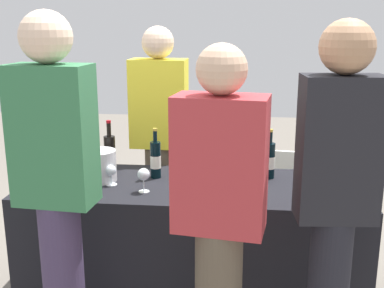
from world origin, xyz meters
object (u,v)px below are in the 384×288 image
object	(u,v)px
wine_bottle_0	(66,159)
server_pouring	(159,135)
wine_glass_1	(144,175)
wine_bottle_5	(270,160)
wine_bottle_1	(110,154)
wine_bottle_4	(255,159)
wine_glass_3	(205,175)
guest_0	(56,181)
menu_board	(303,198)
wine_bottle_3	(238,161)
ice_bucket	(99,166)
wine_glass_0	(111,171)
wine_glass_2	(183,175)
guest_2	(335,194)
wine_bottle_6	(326,163)
wine_bottle_2	(156,159)
guest_1	(220,213)
wine_glass_4	(305,180)

from	to	relation	value
wine_bottle_0	server_pouring	bearing A→B (deg)	45.86
wine_glass_1	server_pouring	size ratio (longest dim) A/B	0.08
wine_bottle_5	wine_glass_1	bearing A→B (deg)	-155.64
wine_bottle_1	wine_bottle_4	bearing A→B (deg)	-1.32
wine_bottle_1	wine_glass_3	world-z (taller)	wine_bottle_1
guest_0	menu_board	size ratio (longest dim) A/B	2.38
wine_bottle_3	server_pouring	xyz separation A→B (m)	(-0.57, 0.48, 0.04)
wine_glass_1	server_pouring	xyz separation A→B (m)	(-0.03, 0.74, 0.06)
ice_bucket	server_pouring	xyz separation A→B (m)	(0.28, 0.57, 0.07)
wine_bottle_0	wine_bottle_3	size ratio (longest dim) A/B	0.94
wine_glass_0	wine_glass_2	size ratio (longest dim) A/B	0.84
wine_bottle_3	guest_2	distance (m)	0.90
wine_bottle_0	wine_glass_0	distance (m)	0.34
wine_bottle_6	wine_glass_3	world-z (taller)	wine_bottle_6
wine_bottle_2	wine_glass_3	xyz separation A→B (m)	(0.33, -0.22, -0.02)
wine_bottle_4	wine_bottle_5	distance (m)	0.09
wine_glass_1	ice_bucket	distance (m)	0.36
wine_glass_1	wine_bottle_0	bearing A→B (deg)	157.46
guest_0	guest_2	distance (m)	1.28
wine_glass_3	wine_bottle_0	bearing A→B (deg)	168.85
wine_glass_3	guest_2	size ratio (longest dim) A/B	0.08
wine_bottle_1	server_pouring	size ratio (longest dim) A/B	0.20
wine_bottle_6	wine_glass_3	size ratio (longest dim) A/B	2.21
guest_1	guest_2	bearing A→B (deg)	14.90
wine_bottle_1	wine_glass_2	size ratio (longest dim) A/B	2.33
wine_bottle_6	wine_glass_0	bearing A→B (deg)	-170.02
wine_bottle_0	menu_board	world-z (taller)	wine_bottle_0
wine_bottle_0	ice_bucket	size ratio (longest dim) A/B	1.47
wine_glass_3	server_pouring	world-z (taller)	server_pouring
ice_bucket	wine_bottle_5	bearing A→B (deg)	8.65
wine_glass_2	guest_0	world-z (taller)	guest_0
guest_1	menu_board	distance (m)	1.77
wine_glass_4	wine_bottle_3	bearing A→B (deg)	143.53
wine_glass_0	menu_board	xyz separation A→B (m)	(1.26, 0.91, -0.47)
server_pouring	guest_2	bearing A→B (deg)	129.87
wine_glass_4	guest_0	bearing A→B (deg)	-157.84
wine_bottle_5	menu_board	bearing A→B (deg)	65.43
wine_bottle_1	guest_0	size ratio (longest dim) A/B	0.20
wine_bottle_2	wine_glass_2	xyz separation A→B (m)	(0.20, -0.26, -0.01)
wine_glass_0	wine_glass_3	xyz separation A→B (m)	(0.57, -0.05, 0.01)
wine_bottle_2	wine_bottle_4	xyz separation A→B (m)	(0.61, 0.06, 0.00)
wine_bottle_3	wine_glass_3	bearing A→B (deg)	-131.09
wine_bottle_2	wine_bottle_5	size ratio (longest dim) A/B	1.01
wine_bottle_4	menu_board	xyz separation A→B (m)	(0.40, 0.68, -0.50)
guest_2	wine_bottle_3	bearing A→B (deg)	114.35
wine_bottle_1	guest_1	xyz separation A→B (m)	(0.75, -0.93, 0.00)
server_pouring	wine_glass_4	bearing A→B (deg)	142.83
wine_bottle_1	guest_0	xyz separation A→B (m)	(-0.02, -0.86, 0.10)
wine_glass_0	guest_0	world-z (taller)	guest_0
wine_bottle_4	ice_bucket	bearing A→B (deg)	-170.56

